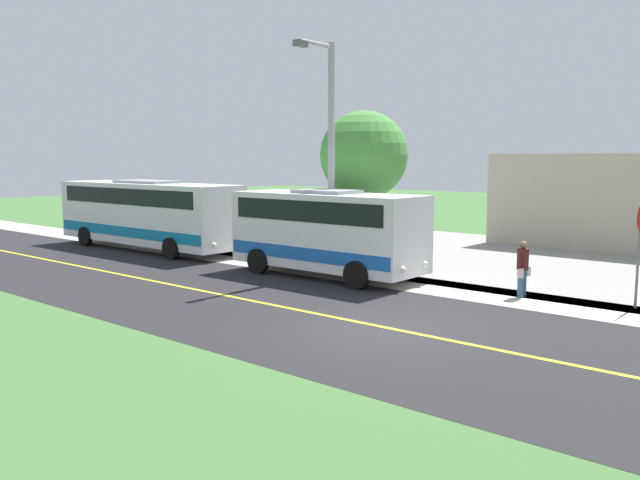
{
  "coord_description": "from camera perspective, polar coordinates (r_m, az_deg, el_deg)",
  "views": [
    {
      "loc": [
        12.72,
        8.78,
        4.06
      ],
      "look_at": [
        -3.5,
        -4.82,
        1.4
      ],
      "focal_mm": 36.4,
      "sensor_mm": 36.0,
      "label": 1
    }
  ],
  "objects": [
    {
      "name": "pedestrian_with_bags",
      "position": [
        19.99,
        17.39,
        -2.29
      ],
      "size": [
        0.72,
        0.34,
        1.67
      ],
      "color": "#335972",
      "rests_on": "ground"
    },
    {
      "name": "stop_sign",
      "position": [
        19.47,
        26.31,
        0.23
      ],
      "size": [
        0.76,
        0.07,
        2.88
      ],
      "color": "slate",
      "rests_on": "ground"
    },
    {
      "name": "sidewalk",
      "position": [
        20.36,
        13.63,
        -4.53
      ],
      "size": [
        2.4,
        100.0,
        0.01
      ],
      "primitive_type": "cube",
      "color": "#B2ADA3",
      "rests_on": "ground"
    },
    {
      "name": "street_light_pole",
      "position": [
        22.7,
        0.81,
        8.05
      ],
      "size": [
        1.97,
        0.24,
        8.0
      ],
      "color": "#9E9EA3",
      "rests_on": "ground"
    },
    {
      "name": "shuttle_bus_front",
      "position": [
        22.38,
        0.6,
        0.97
      ],
      "size": [
        2.61,
        7.15,
        3.0
      ],
      "color": "white",
      "rests_on": "ground"
    },
    {
      "name": "tree_curbside",
      "position": [
        24.91,
        3.87,
        7.4
      ],
      "size": [
        3.36,
        3.36,
        5.88
      ],
      "color": "#4C3826",
      "rests_on": "ground"
    },
    {
      "name": "transit_bus_rear",
      "position": [
        30.08,
        -14.95,
        2.43
      ],
      "size": [
        2.64,
        10.6,
        3.1
      ],
      "color": "white",
      "rests_on": "ground"
    },
    {
      "name": "road_centre_line",
      "position": [
        15.98,
        5.22,
        -7.56
      ],
      "size": [
        0.16,
        100.0,
        0.0
      ],
      "primitive_type": "cube",
      "color": "gold",
      "rests_on": "ground"
    },
    {
      "name": "road_surface",
      "position": [
        15.98,
        5.22,
        -7.57
      ],
      "size": [
        8.0,
        100.0,
        0.01
      ],
      "primitive_type": "cube",
      "color": "black",
      "rests_on": "ground"
    },
    {
      "name": "ground_plane",
      "position": [
        15.98,
        5.22,
        -7.59
      ],
      "size": [
        120.0,
        120.0,
        0.0
      ],
      "primitive_type": "plane",
      "color": "#3D6633"
    }
  ]
}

